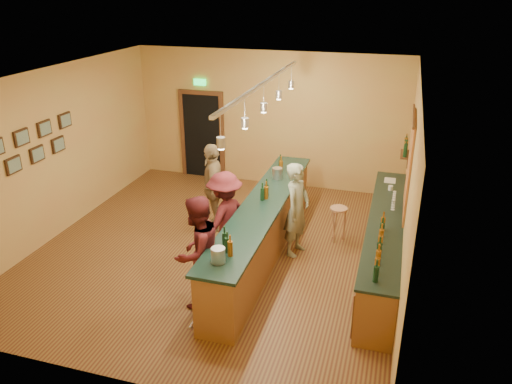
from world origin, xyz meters
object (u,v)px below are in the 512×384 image
(customer_c, at_px, (225,218))
(tasting_bar, at_px, (263,225))
(bar_stool, at_px, (338,215))
(customer_a, at_px, (197,252))
(back_counter, at_px, (384,243))
(customer_b, at_px, (213,187))
(bartender, at_px, (297,209))

(customer_c, bearing_deg, tasting_bar, 140.07)
(bar_stool, bearing_deg, customer_a, -123.67)
(back_counter, distance_m, customer_b, 3.43)
(bartender, bearing_deg, customer_b, 87.29)
(customer_b, bearing_deg, back_counter, 58.09)
(tasting_bar, xyz_separation_m, bartender, (0.55, 0.28, 0.26))
(customer_b, bearing_deg, tasting_bar, 36.08)
(bartender, height_order, customer_c, bartender)
(bartender, relative_size, customer_b, 0.97)
(tasting_bar, xyz_separation_m, customer_a, (-0.55, -1.67, 0.28))
(bartender, bearing_deg, customer_c, 131.94)
(customer_c, bearing_deg, customer_b, -130.68)
(bartender, bearing_deg, customer_a, 163.42)
(back_counter, height_order, bar_stool, back_counter)
(tasting_bar, distance_m, bartender, 0.67)
(back_counter, relative_size, customer_c, 2.71)
(bartender, relative_size, customer_a, 0.98)
(tasting_bar, bearing_deg, customer_b, 147.85)
(customer_b, height_order, customer_c, customer_b)
(customer_a, height_order, customer_b, customer_b)
(back_counter, relative_size, customer_a, 2.55)
(customer_c, bearing_deg, back_counter, 120.32)
(customer_b, bearing_deg, customer_c, 8.38)
(bartender, distance_m, bar_stool, 1.02)
(customer_a, bearing_deg, tasting_bar, -179.04)
(tasting_bar, bearing_deg, customer_a, -108.18)
(back_counter, xyz_separation_m, tasting_bar, (-2.11, -0.18, 0.12))
(tasting_bar, relative_size, customer_c, 3.03)
(customer_a, relative_size, customer_c, 1.06)
(back_counter, height_order, customer_b, customer_b)
(bartender, distance_m, customer_c, 1.30)
(customer_c, relative_size, bar_stool, 2.47)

